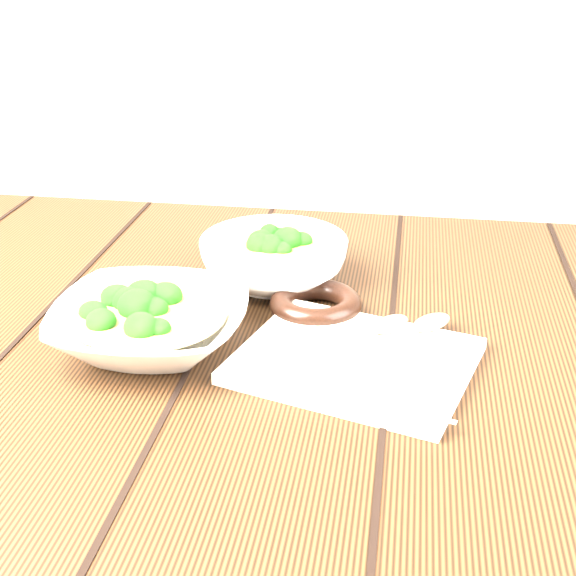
{
  "coord_description": "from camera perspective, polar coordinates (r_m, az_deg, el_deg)",
  "views": [
    {
      "loc": [
        0.19,
        -0.78,
        1.17
      ],
      "look_at": [
        0.07,
        0.01,
        0.8
      ],
      "focal_mm": 50.0,
      "sensor_mm": 36.0,
      "label": 1
    }
  ],
  "objects": [
    {
      "name": "spoon_right",
      "position": [
        0.86,
        8.71,
        -3.19
      ],
      "size": [
        0.13,
        0.16,
        0.01
      ],
      "color": "#9C978A",
      "rests_on": "napkin"
    },
    {
      "name": "napkin",
      "position": [
        0.82,
        4.75,
        -5.17
      ],
      "size": [
        0.27,
        0.24,
        0.01
      ],
      "primitive_type": "cube",
      "rotation": [
        0.0,
        0.0,
        -0.28
      ],
      "color": "beige",
      "rests_on": "table"
    },
    {
      "name": "table",
      "position": [
        0.96,
        -3.97,
        -9.06
      ],
      "size": [
        1.2,
        0.8,
        0.75
      ],
      "color": "#311C0E",
      "rests_on": "ground"
    },
    {
      "name": "soup_bowl_front",
      "position": [
        0.86,
        -9.75,
        -2.51
      ],
      "size": [
        0.21,
        0.21,
        0.06
      ],
      "color": "silver",
      "rests_on": "table"
    },
    {
      "name": "spoon_left",
      "position": [
        0.85,
        5.81,
        -3.41
      ],
      "size": [
        0.12,
        0.17,
        0.01
      ],
      "color": "#9C978A",
      "rests_on": "napkin"
    },
    {
      "name": "soup_bowl_back",
      "position": [
        1.0,
        -1.02,
        2.06
      ],
      "size": [
        0.2,
        0.2,
        0.07
      ],
      "color": "silver",
      "rests_on": "table"
    },
    {
      "name": "trivet",
      "position": [
        0.92,
        1.98,
        -1.15
      ],
      "size": [
        0.12,
        0.12,
        0.03
      ],
      "primitive_type": "torus",
      "rotation": [
        0.0,
        0.0,
        0.18
      ],
      "color": "black",
      "rests_on": "table"
    }
  ]
}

